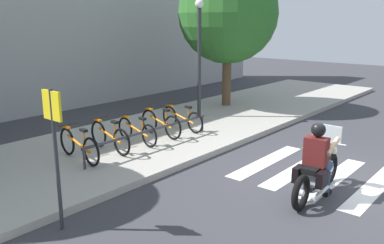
{
  "coord_description": "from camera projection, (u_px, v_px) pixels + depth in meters",
  "views": [
    {
      "loc": [
        -7.78,
        -2.85,
        3.19
      ],
      "look_at": [
        -1.29,
        2.66,
        1.06
      ],
      "focal_mm": 37.71,
      "sensor_mm": 36.0,
      "label": 1
    }
  ],
  "objects": [
    {
      "name": "ground_plane",
      "position": [
        331.0,
        180.0,
        8.31
      ],
      "size": [
        48.0,
        48.0,
        0.0
      ],
      "primitive_type": "plane",
      "color": "#38383D"
    },
    {
      "name": "sidewalk",
      "position": [
        160.0,
        134.0,
        11.41
      ],
      "size": [
        24.0,
        4.4,
        0.15
      ],
      "primitive_type": "cube",
      "color": "#A8A399",
      "rests_on": "ground"
    },
    {
      "name": "crosswalk_stripe_1",
      "position": [
        373.0,
        188.0,
        7.93
      ],
      "size": [
        2.8,
        0.4,
        0.01
      ],
      "primitive_type": "cube",
      "color": "white",
      "rests_on": "ground"
    },
    {
      "name": "crosswalk_stripe_2",
      "position": [
        334.0,
        178.0,
        8.43
      ],
      "size": [
        2.8,
        0.4,
        0.01
      ],
      "primitive_type": "cube",
      "color": "white",
      "rests_on": "ground"
    },
    {
      "name": "crosswalk_stripe_3",
      "position": [
        298.0,
        169.0,
        8.93
      ],
      "size": [
        2.8,
        0.4,
        0.01
      ],
      "primitive_type": "cube",
      "color": "white",
      "rests_on": "ground"
    },
    {
      "name": "crosswalk_stripe_4",
      "position": [
        266.0,
        161.0,
        9.43
      ],
      "size": [
        2.8,
        0.4,
        0.01
      ],
      "primitive_type": "cube",
      "color": "white",
      "rests_on": "ground"
    },
    {
      "name": "motorcycle",
      "position": [
        318.0,
        172.0,
        7.49
      ],
      "size": [
        2.15,
        0.65,
        1.23
      ],
      "color": "black",
      "rests_on": "ground"
    },
    {
      "name": "rider",
      "position": [
        317.0,
        155.0,
        7.34
      ],
      "size": [
        0.65,
        0.56,
        1.44
      ],
      "color": "#591919",
      "rests_on": "ground"
    },
    {
      "name": "bicycle_0",
      "position": [
        79.0,
        145.0,
        8.97
      ],
      "size": [
        0.48,
        1.71,
        0.78
      ],
      "color": "black",
      "rests_on": "sidewalk"
    },
    {
      "name": "bicycle_1",
      "position": [
        110.0,
        137.0,
        9.61
      ],
      "size": [
        0.48,
        1.65,
        0.79
      ],
      "color": "black",
      "rests_on": "sidewalk"
    },
    {
      "name": "bicycle_2",
      "position": [
        137.0,
        131.0,
        10.26
      ],
      "size": [
        0.48,
        1.6,
        0.72
      ],
      "color": "black",
      "rests_on": "sidewalk"
    },
    {
      "name": "bicycle_3",
      "position": [
        161.0,
        123.0,
        10.89
      ],
      "size": [
        0.48,
        1.64,
        0.79
      ],
      "color": "black",
      "rests_on": "sidewalk"
    },
    {
      "name": "bicycle_4",
      "position": [
        182.0,
        118.0,
        11.54
      ],
      "size": [
        0.48,
        1.67,
        0.73
      ],
      "color": "black",
      "rests_on": "sidewalk"
    },
    {
      "name": "bike_rack",
      "position": [
        152.0,
        131.0,
        9.89
      ],
      "size": [
        4.06,
        0.07,
        0.49
      ],
      "color": "#333338",
      "rests_on": "sidewalk"
    },
    {
      "name": "street_lamp",
      "position": [
        199.0,
        48.0,
        12.76
      ],
      "size": [
        0.28,
        0.28,
        3.85
      ],
      "color": "#2D2D33",
      "rests_on": "ground"
    },
    {
      "name": "street_sign",
      "position": [
        54.0,
        135.0,
        6.0
      ],
      "size": [
        0.06,
        0.44,
        2.24
      ],
      "color": "#2D2D33",
      "rests_on": "ground"
    },
    {
      "name": "tree_near_rack",
      "position": [
        228.0,
        14.0,
        14.29
      ],
      "size": [
        3.55,
        3.55,
        5.24
      ],
      "color": "brown",
      "rests_on": "ground"
    },
    {
      "name": "building_backdrop",
      "position": [
        42.0,
        1.0,
        14.06
      ],
      "size": [
        24.0,
        1.2,
        7.78
      ],
      "primitive_type": "cube",
      "color": "#A1A1A1",
      "rests_on": "ground"
    }
  ]
}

